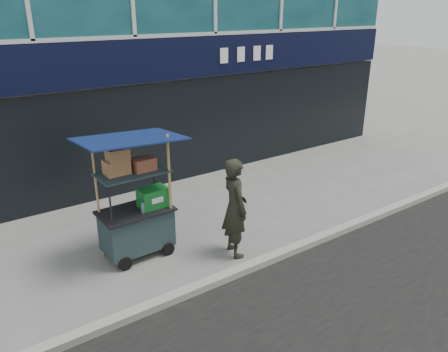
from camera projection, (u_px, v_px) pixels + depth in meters
ground at (247, 263)px, 7.27m from camera, size 80.00×80.00×0.00m
curb at (254, 265)px, 7.10m from camera, size 80.00×0.18×0.12m
vendor_cart at (137, 214)px, 7.28m from camera, size 1.62×1.15×2.16m
vendor_man at (235, 208)px, 7.25m from camera, size 0.54×0.70×1.73m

